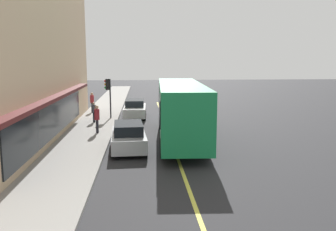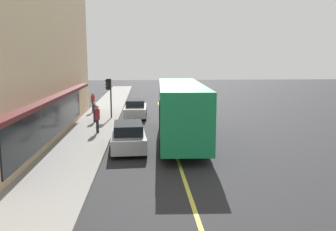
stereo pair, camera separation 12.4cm
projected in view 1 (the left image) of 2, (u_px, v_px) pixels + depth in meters
ground at (170, 136)px, 22.85m from camera, size 120.00×120.00×0.00m
sidewalk at (86, 137)px, 22.45m from camera, size 80.00×3.19×0.15m
lane_centre_stripe at (170, 136)px, 22.85m from camera, size 36.00×0.16×0.01m
bus at (181, 109)px, 21.23m from camera, size 11.22×2.97×3.50m
traffic_light at (108, 89)px, 28.74m from camera, size 0.30×0.52×3.20m
car_silver at (129, 137)px, 19.39m from camera, size 4.40×2.06×1.52m
car_maroon at (181, 100)px, 36.54m from camera, size 4.36×1.98×1.52m
car_white at (135, 109)px, 30.05m from camera, size 4.33×1.92×1.52m
pedestrian_waiting at (94, 110)px, 26.96m from camera, size 0.34×0.34×1.54m
pedestrian_by_curb at (92, 100)px, 31.97m from camera, size 0.34×0.34×1.79m
pedestrian_mid_block at (97, 116)px, 23.04m from camera, size 0.34×0.34×1.83m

